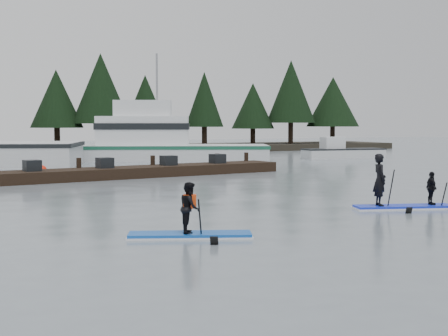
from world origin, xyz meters
name	(u,v)px	position (x,y,z in m)	size (l,w,h in m)	color
ground	(321,224)	(0.00, 0.00, 0.00)	(160.00, 160.00, 0.00)	slate
far_shore	(46,150)	(0.00, 42.00, 0.30)	(70.00, 8.00, 0.60)	#2D281E
treeline	(46,154)	(0.00, 42.00, 0.00)	(60.00, 4.00, 8.00)	black
fishing_boat_medium	(162,152)	(5.80, 28.55, 0.61)	(14.75, 9.43, 8.54)	silver
skiff	(343,153)	(19.40, 25.36, 0.37)	(6.29, 1.89, 0.73)	silver
floating_dock	(142,172)	(0.29, 16.10, 0.26)	(15.46, 2.06, 0.52)	black
buoy_c	(248,160)	(11.91, 26.81, 0.00)	(0.60, 0.60, 0.60)	red
buoy_b	(42,173)	(-3.90, 20.51, 0.00)	(0.56, 0.56, 0.56)	red
paddleboard_solo	(190,218)	(-3.90, -0.32, 0.45)	(2.92, 1.74, 1.80)	#1351B5
paddleboard_duo	(398,190)	(3.84, 1.40, 0.59)	(3.16, 1.78, 2.28)	#162ED5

